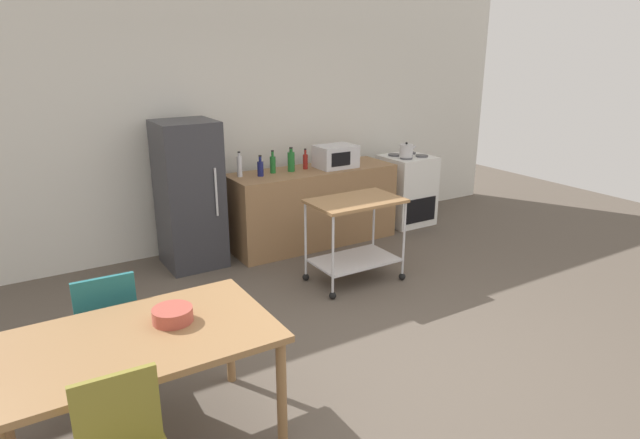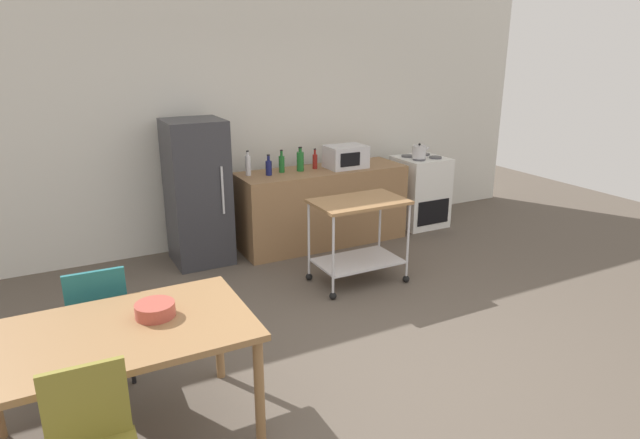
{
  "view_description": "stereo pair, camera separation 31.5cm",
  "coord_description": "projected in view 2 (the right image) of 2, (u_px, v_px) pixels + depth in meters",
  "views": [
    {
      "loc": [
        -2.26,
        -2.71,
        2.28
      ],
      "look_at": [
        0.14,
        1.2,
        0.8
      ],
      "focal_mm": 30.52,
      "sensor_mm": 36.0,
      "label": 1
    },
    {
      "loc": [
        -1.99,
        -2.87,
        2.28
      ],
      "look_at": [
        0.14,
        1.2,
        0.8
      ],
      "focal_mm": 30.52,
      "sensor_mm": 36.0,
      "label": 2
    }
  ],
  "objects": [
    {
      "name": "ground_plane",
      "position": [
        379.0,
        370.0,
        3.99
      ],
      "size": [
        12.0,
        12.0,
        0.0
      ],
      "primitive_type": "plane",
      "color": "brown"
    },
    {
      "name": "bottle_olive_oil",
      "position": [
        315.0,
        161.0,
        6.31
      ],
      "size": [
        0.06,
        0.06,
        0.24
      ],
      "color": "maroon",
      "rests_on": "kitchen_counter"
    },
    {
      "name": "refrigerator",
      "position": [
        198.0,
        193.0,
        5.79
      ],
      "size": [
        0.6,
        0.63,
        1.55
      ],
      "color": "#333338",
      "rests_on": "ground_plane"
    },
    {
      "name": "chair_teal",
      "position": [
        98.0,
        316.0,
        3.7
      ],
      "size": [
        0.41,
        0.41,
        0.89
      ],
      "rotation": [
        0.0,
        0.0,
        3.11
      ],
      "color": "#1E666B",
      "rests_on": "ground_plane"
    },
    {
      "name": "kitchen_cart",
      "position": [
        358.0,
        227.0,
        5.32
      ],
      "size": [
        0.91,
        0.57,
        0.85
      ],
      "color": "olive",
      "rests_on": "ground_plane"
    },
    {
      "name": "kettle",
      "position": [
        419.0,
        152.0,
        6.8
      ],
      "size": [
        0.24,
        0.17,
        0.19
      ],
      "color": "silver",
      "rests_on": "stove_oven"
    },
    {
      "name": "bottle_soda",
      "position": [
        269.0,
        167.0,
        5.99
      ],
      "size": [
        0.07,
        0.07,
        0.23
      ],
      "color": "navy",
      "rests_on": "kitchen_counter"
    },
    {
      "name": "bottle_vinegar",
      "position": [
        300.0,
        161.0,
        6.19
      ],
      "size": [
        0.08,
        0.08,
        0.28
      ],
      "color": "#1E6628",
      "rests_on": "kitchen_counter"
    },
    {
      "name": "dining_table",
      "position": [
        119.0,
        342.0,
        3.08
      ],
      "size": [
        1.5,
        0.9,
        0.75
      ],
      "color": "olive",
      "rests_on": "ground_plane"
    },
    {
      "name": "back_wall",
      "position": [
        229.0,
        120.0,
        6.25
      ],
      "size": [
        8.4,
        0.12,
        2.9
      ],
      "primitive_type": "cube",
      "color": "silver",
      "rests_on": "ground_plane"
    },
    {
      "name": "kitchen_counter",
      "position": [
        322.0,
        206.0,
        6.44
      ],
      "size": [
        2.0,
        0.64,
        0.9
      ],
      "primitive_type": "cube",
      "color": "olive",
      "rests_on": "ground_plane"
    },
    {
      "name": "stove_oven",
      "position": [
        419.0,
        191.0,
        7.1
      ],
      "size": [
        0.6,
        0.61,
        0.92
      ],
      "color": "white",
      "rests_on": "ground_plane"
    },
    {
      "name": "bottle_wine",
      "position": [
        282.0,
        163.0,
        6.12
      ],
      "size": [
        0.07,
        0.07,
        0.26
      ],
      "color": "#1E6628",
      "rests_on": "kitchen_counter"
    },
    {
      "name": "bottle_hot_sauce",
      "position": [
        248.0,
        165.0,
        5.97
      ],
      "size": [
        0.06,
        0.06,
        0.28
      ],
      "color": "silver",
      "rests_on": "kitchen_counter"
    },
    {
      "name": "microwave",
      "position": [
        346.0,
        157.0,
        6.35
      ],
      "size": [
        0.46,
        0.35,
        0.26
      ],
      "color": "silver",
      "rests_on": "kitchen_counter"
    },
    {
      "name": "fruit_bowl",
      "position": [
        155.0,
        310.0,
        3.2
      ],
      "size": [
        0.23,
        0.23,
        0.08
      ],
      "primitive_type": "cylinder",
      "color": "#B24C3F",
      "rests_on": "dining_table"
    }
  ]
}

